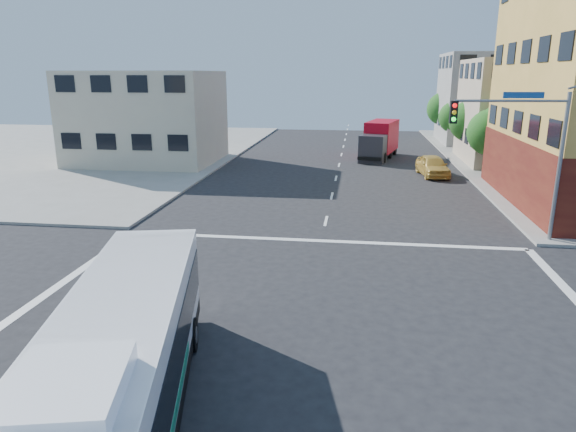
# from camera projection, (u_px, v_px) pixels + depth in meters

# --- Properties ---
(ground) EXTENTS (120.00, 120.00, 0.00)m
(ground) POSITION_uv_depth(u_px,v_px,m) (298.00, 338.00, 15.62)
(ground) COLOR black
(ground) RESTS_ON ground
(sidewalk_nw) EXTENTS (50.00, 50.00, 0.15)m
(sidewalk_nw) POSITION_uv_depth(u_px,v_px,m) (5.00, 150.00, 53.57)
(sidewalk_nw) COLOR gray
(sidewalk_nw) RESTS_ON ground
(building_east_near) EXTENTS (12.06, 10.06, 9.00)m
(building_east_near) POSITION_uv_depth(u_px,v_px,m) (537.00, 112.00, 44.63)
(building_east_near) COLOR tan
(building_east_near) RESTS_ON ground
(building_east_far) EXTENTS (12.06, 10.06, 10.00)m
(building_east_far) POSITION_uv_depth(u_px,v_px,m) (497.00, 99.00, 57.86)
(building_east_far) COLOR gray
(building_east_far) RESTS_ON ground
(building_west) EXTENTS (12.06, 10.06, 8.00)m
(building_west) POSITION_uv_depth(u_px,v_px,m) (147.00, 118.00, 45.38)
(building_west) COLOR beige
(building_west) RESTS_ON ground
(signal_mast_ne) EXTENTS (7.91, 1.13, 8.07)m
(signal_mast_ne) POSITION_uv_depth(u_px,v_px,m) (525.00, 137.00, 23.24)
(signal_mast_ne) COLOR gray
(signal_mast_ne) RESTS_ON ground
(street_tree_a) EXTENTS (3.60, 3.60, 5.53)m
(street_tree_a) POSITION_uv_depth(u_px,v_px,m) (493.00, 130.00, 39.76)
(street_tree_a) COLOR #392315
(street_tree_a) RESTS_ON ground
(street_tree_b) EXTENTS (3.80, 3.80, 5.79)m
(street_tree_b) POSITION_uv_depth(u_px,v_px,m) (471.00, 119.00, 47.35)
(street_tree_b) COLOR #392315
(street_tree_b) RESTS_ON ground
(street_tree_c) EXTENTS (3.40, 3.40, 5.29)m
(street_tree_c) POSITION_uv_depth(u_px,v_px,m) (456.00, 115.00, 55.07)
(street_tree_c) COLOR #392315
(street_tree_c) RESTS_ON ground
(street_tree_d) EXTENTS (4.00, 4.00, 6.03)m
(street_tree_d) POSITION_uv_depth(u_px,v_px,m) (444.00, 107.00, 62.59)
(street_tree_d) COLOR #392315
(street_tree_d) RESTS_ON ground
(transit_bus) EXTENTS (4.96, 11.76, 3.41)m
(transit_bus) POSITION_uv_depth(u_px,v_px,m) (118.00, 373.00, 10.83)
(transit_bus) COLOR black
(transit_bus) RESTS_ON ground
(box_truck) EXTENTS (4.00, 7.94, 3.44)m
(box_truck) POSITION_uv_depth(u_px,v_px,m) (379.00, 141.00, 48.34)
(box_truck) COLOR #29282E
(box_truck) RESTS_ON ground
(parked_car) EXTENTS (2.49, 4.96, 1.62)m
(parked_car) POSITION_uv_depth(u_px,v_px,m) (433.00, 166.00, 40.18)
(parked_car) COLOR gold
(parked_car) RESTS_ON ground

